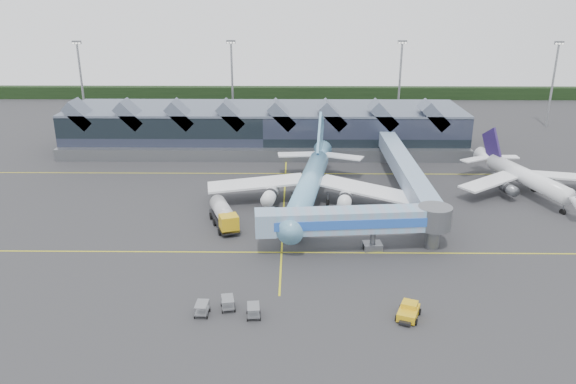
{
  "coord_description": "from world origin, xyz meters",
  "views": [
    {
      "loc": [
        1.72,
        -79.68,
        35.15
      ],
      "look_at": [
        0.79,
        3.32,
        5.0
      ],
      "focal_mm": 35.0,
      "sensor_mm": 36.0,
      "label": 1
    }
  ],
  "objects_px": {
    "pushback_tug": "(408,312)",
    "fuel_truck": "(223,213)",
    "main_airliner": "(310,182)",
    "regional_jet": "(524,176)",
    "jet_bridge": "(366,221)"
  },
  "relations": [
    {
      "from": "regional_jet",
      "to": "fuel_truck",
      "type": "height_order",
      "value": "regional_jet"
    },
    {
      "from": "pushback_tug",
      "to": "fuel_truck",
      "type": "bearing_deg",
      "value": 154.34
    },
    {
      "from": "jet_bridge",
      "to": "pushback_tug",
      "type": "distance_m",
      "value": 18.19
    },
    {
      "from": "main_airliner",
      "to": "pushback_tug",
      "type": "bearing_deg",
      "value": -65.01
    },
    {
      "from": "regional_jet",
      "to": "fuel_truck",
      "type": "xyz_separation_m",
      "value": [
        -52.8,
        -15.68,
        -1.16
      ]
    },
    {
      "from": "regional_jet",
      "to": "pushback_tug",
      "type": "height_order",
      "value": "regional_jet"
    },
    {
      "from": "main_airliner",
      "to": "regional_jet",
      "type": "height_order",
      "value": "main_airliner"
    },
    {
      "from": "fuel_truck",
      "to": "regional_jet",
      "type": "bearing_deg",
      "value": -2.65
    },
    {
      "from": "jet_bridge",
      "to": "pushback_tug",
      "type": "height_order",
      "value": "jet_bridge"
    },
    {
      "from": "regional_jet",
      "to": "jet_bridge",
      "type": "height_order",
      "value": "regional_jet"
    },
    {
      "from": "main_airliner",
      "to": "fuel_truck",
      "type": "height_order",
      "value": "main_airliner"
    },
    {
      "from": "pushback_tug",
      "to": "main_airliner",
      "type": "bearing_deg",
      "value": 127.84
    },
    {
      "from": "regional_jet",
      "to": "pushback_tug",
      "type": "distance_m",
      "value": 50.83
    },
    {
      "from": "main_airliner",
      "to": "fuel_truck",
      "type": "xyz_separation_m",
      "value": [
        -13.84,
        -9.37,
        -1.93
      ]
    },
    {
      "from": "jet_bridge",
      "to": "regional_jet",
      "type": "bearing_deg",
      "value": 32.28
    }
  ]
}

